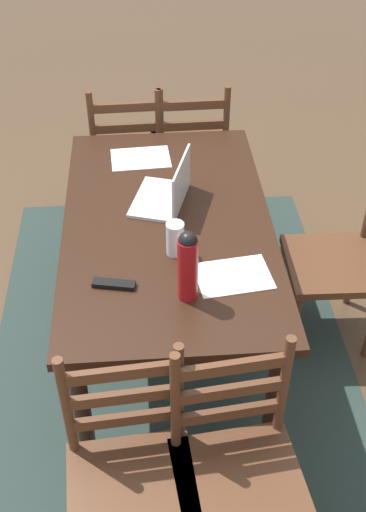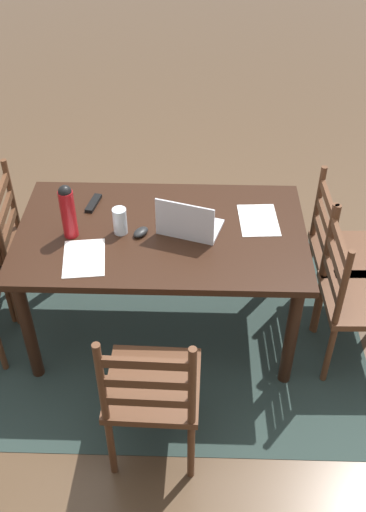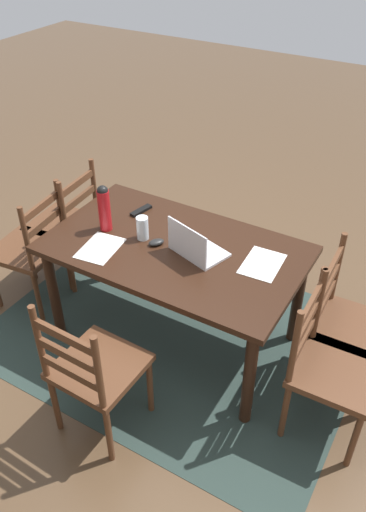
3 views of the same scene
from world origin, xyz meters
The scene contains 15 objects.
ground_plane centered at (0.00, 0.00, 0.00)m, with size 14.00×14.00×0.00m, color brown.
area_rug centered at (0.00, 0.00, 0.00)m, with size 2.41×1.79×0.01m, color #283833.
dining_table centered at (0.00, 0.00, 0.66)m, with size 1.57×0.93×0.76m.
chair_left_far centered at (-1.08, 0.19, 0.46)m, with size 0.45×0.45×0.95m.
chair_far_head centered at (0.00, 0.83, 0.46)m, with size 0.45×0.45×0.95m.
chair_left_near centered at (-1.08, -0.18, 0.46)m, with size 0.45×0.45×0.95m.
chair_right_near centered at (1.08, -0.19, 0.46)m, with size 0.47×0.47×0.95m.
chair_right_far centered at (1.08, 0.18, 0.46)m, with size 0.49×0.49×0.95m.
laptop centered at (-0.15, 0.01, 0.82)m, with size 0.37×0.31×0.23m.
water_bottle centered at (0.48, 0.05, 0.92)m, with size 0.08×0.08×0.31m.
drinking_glass centered at (0.22, 0.02, 0.83)m, with size 0.08×0.08×0.15m, color silver.
computer_mouse centered at (0.11, 0.04, 0.78)m, with size 0.06×0.10×0.03m, color black.
tv_remote centered at (0.40, -0.23, 0.77)m, with size 0.04×0.17×0.02m, color black.
paper_stack_left centered at (-0.53, -0.11, 0.76)m, with size 0.21×0.30×0.00m, color white.
paper_stack_right centered at (0.38, 0.24, 0.76)m, with size 0.21×0.30×0.00m, color white.
Camera 3 is at (-1.34, 2.20, 2.60)m, focal length 36.34 mm.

